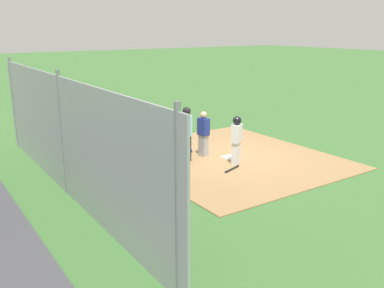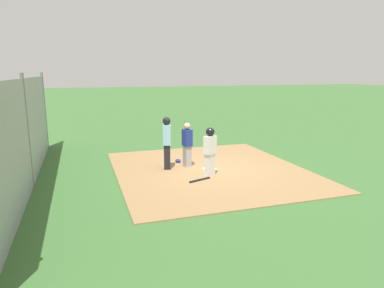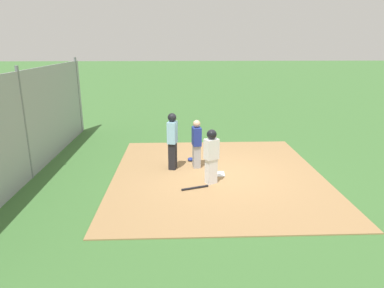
{
  "view_description": "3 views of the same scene",
  "coord_description": "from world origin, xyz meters",
  "views": [
    {
      "loc": [
        10.85,
        -8.92,
        4.38
      ],
      "look_at": [
        -0.29,
        -1.36,
        0.66
      ],
      "focal_mm": 39.49,
      "sensor_mm": 36.0,
      "label": 1
    },
    {
      "loc": [
        10.82,
        -4.19,
        3.37
      ],
      "look_at": [
        -0.73,
        -0.42,
        0.82
      ],
      "focal_mm": 32.2,
      "sensor_mm": 36.0,
      "label": 2
    },
    {
      "loc": [
        10.02,
        -1.19,
        3.96
      ],
      "look_at": [
        0.09,
        -0.8,
        1.05
      ],
      "focal_mm": 32.39,
      "sensor_mm": 36.0,
      "label": 3
    }
  ],
  "objects": [
    {
      "name": "ground_plane",
      "position": [
        0.0,
        0.0,
        0.0
      ],
      "size": [
        140.0,
        140.0,
        0.0
      ],
      "primitive_type": "plane",
      "color": "#3D6B33"
    },
    {
      "name": "dirt_infield",
      "position": [
        0.0,
        0.0,
        0.01
      ],
      "size": [
        7.2,
        6.4,
        0.03
      ],
      "primitive_type": "cube",
      "color": "#9E774C",
      "rests_on": "ground_plane"
    },
    {
      "name": "home_plate",
      "position": [
        0.0,
        0.0,
        0.04
      ],
      "size": [
        0.46,
        0.46,
        0.02
      ],
      "primitive_type": "cube",
      "rotation": [
        0.0,
        0.0,
        -0.05
      ],
      "color": "white",
      "rests_on": "dirt_infield"
    },
    {
      "name": "catcher",
      "position": [
        -0.67,
        -0.62,
        0.85
      ],
      "size": [
        0.41,
        0.31,
        1.58
      ],
      "rotation": [
        0.0,
        0.0,
        1.72
      ],
      "color": "#9E9EA3",
      "rests_on": "dirt_infield"
    },
    {
      "name": "umpire",
      "position": [
        -0.55,
        -1.39,
        1.0
      ],
      "size": [
        0.43,
        0.34,
        1.83
      ],
      "rotation": [
        0.0,
        0.0,
        1.33
      ],
      "color": "black",
      "rests_on": "dirt_infield"
    },
    {
      "name": "runner",
      "position": [
        0.69,
        -0.27,
        0.94
      ],
      "size": [
        0.42,
        0.46,
        1.61
      ],
      "rotation": [
        0.0,
        0.0,
        3.66
      ],
      "color": "silver",
      "rests_on": "dirt_infield"
    },
    {
      "name": "baseball_bat",
      "position": [
        1.09,
        -0.75,
        0.06
      ],
      "size": [
        0.32,
        0.77,
        0.06
      ],
      "primitive_type": "cylinder",
      "rotation": [
        0.0,
        1.57,
        5.05
      ],
      "color": "black",
      "rests_on": "dirt_infield"
    },
    {
      "name": "catcher_mask",
      "position": [
        -1.29,
        -0.79,
        0.09
      ],
      "size": [
        0.24,
        0.2,
        0.12
      ],
      "primitive_type": "ellipsoid",
      "color": "navy",
      "rests_on": "dirt_infield"
    },
    {
      "name": "backstop_fence",
      "position": [
        0.0,
        -5.68,
        1.6
      ],
      "size": [
        12.0,
        0.1,
        3.35
      ],
      "color": "#93999E",
      "rests_on": "ground_plane"
    }
  ]
}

